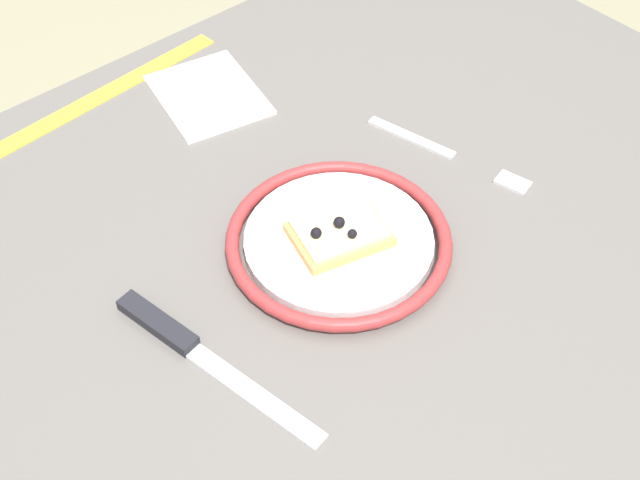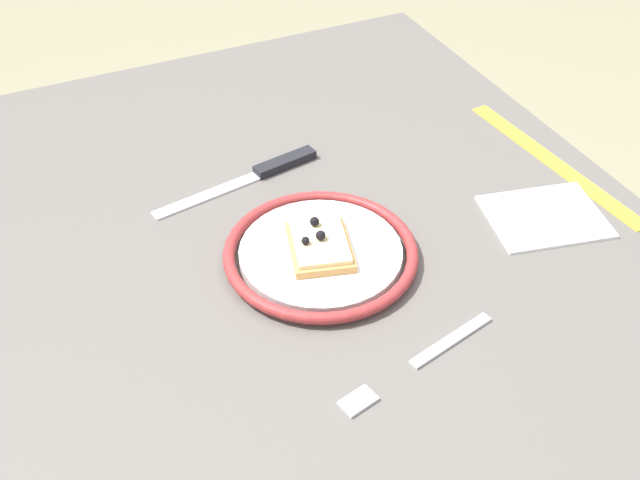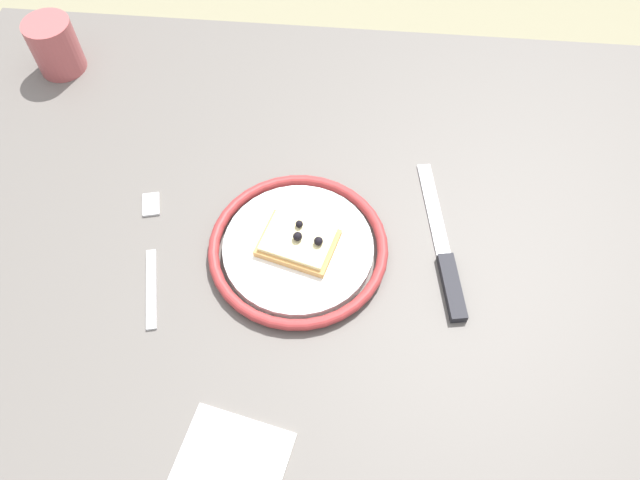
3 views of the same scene
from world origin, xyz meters
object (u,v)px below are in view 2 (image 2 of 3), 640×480
object	(u,v)px
dining_table	(316,309)
measuring_tape	(553,162)
knife	(264,171)
plate	(321,254)
fork	(418,362)
napkin	(545,217)
pizza_slice_near	(320,245)

from	to	relation	value
dining_table	measuring_tape	world-z (taller)	measuring_tape
knife	measuring_tape	world-z (taller)	knife
plate	fork	world-z (taller)	plate
napkin	dining_table	bearing A→B (deg)	80.86
dining_table	napkin	world-z (taller)	napkin
dining_table	measuring_tape	distance (m)	0.39
knife	fork	bearing A→B (deg)	-177.17
pizza_slice_near	napkin	distance (m)	0.29
dining_table	measuring_tape	bearing A→B (deg)	-83.01
plate	knife	bearing A→B (deg)	-1.34
fork	measuring_tape	bearing A→B (deg)	-56.35
fork	napkin	bearing A→B (deg)	-62.23
pizza_slice_near	measuring_tape	xyz separation A→B (m)	(0.05, -0.37, -0.02)
knife	napkin	distance (m)	0.37
pizza_slice_near	fork	size ratio (longest dim) A/B	0.54
knife	dining_table	bearing A→B (deg)	176.80
pizza_slice_near	fork	distance (m)	0.19
dining_table	pizza_slice_near	distance (m)	0.10
dining_table	knife	bearing A→B (deg)	-3.20
dining_table	pizza_slice_near	size ratio (longest dim) A/B	10.27
plate	dining_table	bearing A→B (deg)	80.57
dining_table	knife	xyz separation A→B (m)	(0.19, -0.01, 0.08)
dining_table	fork	bearing A→B (deg)	-171.14
dining_table	napkin	bearing A→B (deg)	-99.14
pizza_slice_near	knife	xyz separation A→B (m)	(0.19, -0.01, -0.02)
dining_table	measuring_tape	xyz separation A→B (m)	(0.05, -0.38, 0.08)
pizza_slice_near	knife	world-z (taller)	pizza_slice_near
pizza_slice_near	napkin	bearing A→B (deg)	-99.08
measuring_tape	napkin	bearing A→B (deg)	133.41
napkin	fork	bearing A→B (deg)	117.77
measuring_tape	knife	bearing A→B (deg)	64.76
dining_table	knife	size ratio (longest dim) A/B	4.60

